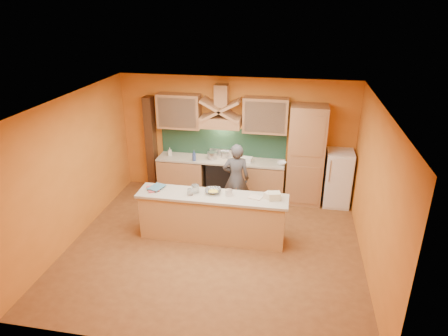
% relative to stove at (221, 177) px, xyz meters
% --- Properties ---
extents(floor, '(5.50, 5.00, 0.01)m').
position_rel_stove_xyz_m(floor, '(0.30, -2.20, -0.45)').
color(floor, brown).
rests_on(floor, ground).
extents(ceiling, '(5.50, 5.00, 0.01)m').
position_rel_stove_xyz_m(ceiling, '(0.30, -2.20, 2.35)').
color(ceiling, white).
rests_on(ceiling, wall_back).
extents(wall_back, '(5.50, 0.02, 2.80)m').
position_rel_stove_xyz_m(wall_back, '(0.30, 0.30, 0.95)').
color(wall_back, orange).
rests_on(wall_back, floor).
extents(wall_front, '(5.50, 0.02, 2.80)m').
position_rel_stove_xyz_m(wall_front, '(0.30, -4.70, 0.95)').
color(wall_front, orange).
rests_on(wall_front, floor).
extents(wall_left, '(0.02, 5.00, 2.80)m').
position_rel_stove_xyz_m(wall_left, '(-2.45, -2.20, 0.95)').
color(wall_left, orange).
rests_on(wall_left, floor).
extents(wall_right, '(0.02, 5.00, 2.80)m').
position_rel_stove_xyz_m(wall_right, '(3.05, -2.20, 0.95)').
color(wall_right, orange).
rests_on(wall_right, floor).
extents(base_cabinet_left, '(1.10, 0.60, 0.86)m').
position_rel_stove_xyz_m(base_cabinet_left, '(-0.95, 0.00, -0.02)').
color(base_cabinet_left, '#B47F52').
rests_on(base_cabinet_left, floor).
extents(base_cabinet_right, '(1.10, 0.60, 0.86)m').
position_rel_stove_xyz_m(base_cabinet_right, '(0.95, 0.00, -0.02)').
color(base_cabinet_right, '#B47F52').
rests_on(base_cabinet_right, floor).
extents(counter_top, '(3.00, 0.62, 0.04)m').
position_rel_stove_xyz_m(counter_top, '(-0.00, 0.00, 0.45)').
color(counter_top, '#B7AD9B').
rests_on(counter_top, base_cabinet_left).
extents(stove, '(0.60, 0.58, 0.90)m').
position_rel_stove_xyz_m(stove, '(0.00, 0.00, 0.00)').
color(stove, black).
rests_on(stove, floor).
extents(backsplash, '(3.00, 0.03, 0.70)m').
position_rel_stove_xyz_m(backsplash, '(-0.00, 0.28, 0.80)').
color(backsplash, '#193829').
rests_on(backsplash, wall_back).
extents(range_hood, '(0.92, 0.50, 0.24)m').
position_rel_stove_xyz_m(range_hood, '(0.00, 0.05, 1.37)').
color(range_hood, '#B47F52').
rests_on(range_hood, wall_back).
extents(hood_chimney, '(0.30, 0.30, 0.50)m').
position_rel_stove_xyz_m(hood_chimney, '(0.00, 0.15, 1.95)').
color(hood_chimney, '#B47F52').
rests_on(hood_chimney, wall_back).
extents(upper_cabinet_left, '(1.00, 0.35, 0.80)m').
position_rel_stove_xyz_m(upper_cabinet_left, '(-1.00, 0.12, 1.55)').
color(upper_cabinet_left, '#B47F52').
rests_on(upper_cabinet_left, wall_back).
extents(upper_cabinet_right, '(1.00, 0.35, 0.80)m').
position_rel_stove_xyz_m(upper_cabinet_right, '(1.00, 0.12, 1.55)').
color(upper_cabinet_right, '#B47F52').
rests_on(upper_cabinet_right, wall_back).
extents(pantry_column, '(0.80, 0.60, 2.30)m').
position_rel_stove_xyz_m(pantry_column, '(1.95, 0.00, 0.70)').
color(pantry_column, '#B47F52').
rests_on(pantry_column, floor).
extents(fridge, '(0.58, 0.60, 1.30)m').
position_rel_stove_xyz_m(fridge, '(2.70, 0.00, 0.20)').
color(fridge, white).
rests_on(fridge, floor).
extents(trim_column_left, '(0.20, 0.30, 2.30)m').
position_rel_stove_xyz_m(trim_column_left, '(-1.75, 0.15, 0.70)').
color(trim_column_left, '#472816').
rests_on(trim_column_left, floor).
extents(island_body, '(2.80, 0.55, 0.88)m').
position_rel_stove_xyz_m(island_body, '(0.20, -1.90, -0.01)').
color(island_body, tan).
rests_on(island_body, floor).
extents(island_top, '(2.90, 0.62, 0.05)m').
position_rel_stove_xyz_m(island_top, '(0.20, -1.90, 0.47)').
color(island_top, '#B7AD9B').
rests_on(island_top, island_body).
extents(person, '(0.63, 0.46, 1.60)m').
position_rel_stove_xyz_m(person, '(0.49, -0.77, 0.35)').
color(person, '#4C4C51').
rests_on(person, floor).
extents(pot_large, '(0.29, 0.29, 0.17)m').
position_rel_stove_xyz_m(pot_large, '(-0.20, 0.00, 0.54)').
color(pot_large, '#B5B6BD').
rests_on(pot_large, stove).
extents(pot_small, '(0.22, 0.22, 0.14)m').
position_rel_stove_xyz_m(pot_small, '(0.07, 0.14, 0.52)').
color(pot_small, '#B3B4BA').
rests_on(pot_small, stove).
extents(soap_bottle_a, '(0.12, 0.12, 0.20)m').
position_rel_stove_xyz_m(soap_bottle_a, '(-1.24, 0.02, 0.57)').
color(soap_bottle_a, beige).
rests_on(soap_bottle_a, counter_top).
extents(soap_bottle_b, '(0.10, 0.10, 0.26)m').
position_rel_stove_xyz_m(soap_bottle_b, '(-0.59, -0.20, 0.60)').
color(soap_bottle_b, '#314787').
rests_on(soap_bottle_b, counter_top).
extents(bowl_back, '(0.26, 0.26, 0.07)m').
position_rel_stove_xyz_m(bowl_back, '(1.43, -0.07, 0.50)').
color(bowl_back, white).
rests_on(bowl_back, counter_top).
extents(dish_rack, '(0.28, 0.23, 0.09)m').
position_rel_stove_xyz_m(dish_rack, '(0.61, -0.01, 0.52)').
color(dish_rack, white).
rests_on(dish_rack, counter_top).
extents(book_lower, '(0.33, 0.36, 0.03)m').
position_rel_stove_xyz_m(book_lower, '(-1.08, -1.93, 0.51)').
color(book_lower, '#C2454C').
rests_on(book_lower, island_top).
extents(book_upper, '(0.33, 0.39, 0.02)m').
position_rel_stove_xyz_m(book_upper, '(-1.04, -1.79, 0.53)').
color(book_upper, teal).
rests_on(book_upper, island_top).
extents(jar_large, '(0.17, 0.17, 0.16)m').
position_rel_stove_xyz_m(jar_large, '(-0.14, -1.85, 0.57)').
color(jar_large, silver).
rests_on(jar_large, island_top).
extents(jar_small, '(0.13, 0.13, 0.13)m').
position_rel_stove_xyz_m(jar_small, '(-0.21, -1.97, 0.56)').
color(jar_small, silver).
rests_on(jar_small, island_top).
extents(kitchen_scale, '(0.15, 0.15, 0.10)m').
position_rel_stove_xyz_m(kitchen_scale, '(0.52, -1.85, 0.54)').
color(kitchen_scale, silver).
rests_on(kitchen_scale, island_top).
extents(mixing_bowl, '(0.34, 0.34, 0.08)m').
position_rel_stove_xyz_m(mixing_bowl, '(0.20, -1.80, 0.53)').
color(mixing_bowl, white).
rests_on(mixing_bowl, island_top).
extents(cloth, '(0.29, 0.25, 0.02)m').
position_rel_stove_xyz_m(cloth, '(1.03, -1.85, 0.50)').
color(cloth, beige).
rests_on(cloth, island_top).
extents(grocery_bag_a, '(0.25, 0.22, 0.14)m').
position_rel_stove_xyz_m(grocery_bag_a, '(1.38, -1.86, 0.57)').
color(grocery_bag_a, beige).
rests_on(grocery_bag_a, island_top).
extents(grocery_bag_b, '(0.24, 0.23, 0.12)m').
position_rel_stove_xyz_m(grocery_bag_b, '(1.29, -1.85, 0.55)').
color(grocery_bag_b, beige).
rests_on(grocery_bag_b, island_top).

